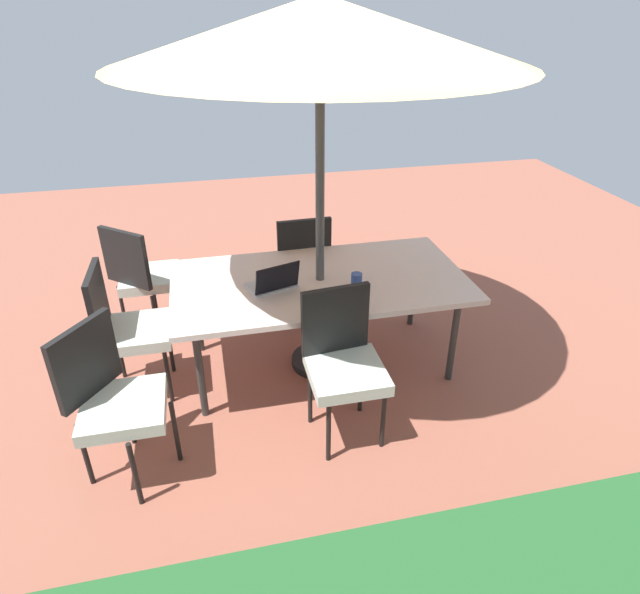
% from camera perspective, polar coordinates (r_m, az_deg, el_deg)
% --- Properties ---
extents(ground_plane, '(10.00, 10.00, 0.02)m').
position_cam_1_polar(ground_plane, '(4.27, 0.00, -7.08)').
color(ground_plane, '#935442').
extents(dining_table, '(2.09, 1.09, 0.74)m').
position_cam_1_polar(dining_table, '(3.90, 0.00, 1.31)').
color(dining_table, silver).
rests_on(dining_table, ground_plane).
extents(patio_umbrella, '(2.49, 2.49, 2.53)m').
position_cam_1_polar(patio_umbrella, '(3.44, 0.00, 26.02)').
color(patio_umbrella, '#4C4C4C').
rests_on(patio_umbrella, ground_plane).
extents(chair_southeast, '(0.58, 0.59, 0.98)m').
position_cam_1_polar(chair_southeast, '(4.59, -18.10, 2.32)').
color(chair_southeast, silver).
rests_on(chair_southeast, ground_plane).
extents(chair_south, '(0.46, 0.47, 0.98)m').
position_cam_1_polar(chair_south, '(4.58, -1.99, 3.79)').
color(chair_south, silver).
rests_on(chair_south, ground_plane).
extents(chair_northeast, '(0.58, 0.58, 0.98)m').
position_cam_1_polar(chair_northeast, '(3.30, -20.95, -9.75)').
color(chair_northeast, silver).
rests_on(chair_northeast, ground_plane).
extents(chair_north, '(0.47, 0.48, 0.98)m').
position_cam_1_polar(chair_north, '(3.37, 2.45, -6.57)').
color(chair_north, silver).
rests_on(chair_north, ground_plane).
extents(chair_east, '(0.46, 0.46, 0.98)m').
position_cam_1_polar(chair_east, '(3.92, -19.73, -2.83)').
color(chair_east, silver).
rests_on(chair_east, ground_plane).
extents(laptop, '(0.38, 0.33, 0.21)m').
position_cam_1_polar(laptop, '(3.73, -4.94, 1.50)').
color(laptop, '#B7B7BC').
rests_on(laptop, dining_table).
extents(cup, '(0.08, 0.08, 0.12)m').
position_cam_1_polar(cup, '(3.72, 3.86, 1.64)').
color(cup, '#334C99').
rests_on(cup, dining_table).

